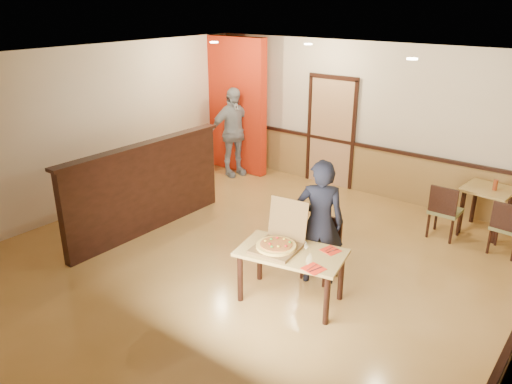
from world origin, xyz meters
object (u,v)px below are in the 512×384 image
at_px(side_table, 487,199).
at_px(pizza_box, 278,243).
at_px(diner_chair, 323,245).
at_px(diner, 320,223).
at_px(side_chair_right, 507,226).
at_px(passerby, 233,132).
at_px(side_chair_left, 444,210).
at_px(main_table, 291,259).
at_px(condiment, 495,185).

bearing_deg(side_table, pizza_box, -113.47).
relative_size(diner_chair, diner, 0.50).
distance_m(diner_chair, diner, 0.41).
xyz_separation_m(side_chair_right, passerby, (-5.39, 0.29, 0.46)).
relative_size(side_chair_left, passerby, 0.48).
bearing_deg(pizza_box, passerby, 129.78).
xyz_separation_m(diner_chair, passerby, (-3.60, 2.42, 0.46)).
xyz_separation_m(side_chair_left, diner, (-0.88, -2.27, 0.36)).
bearing_deg(passerby, side_table, -66.31).
distance_m(side_chair_right, diner, 2.91).
height_order(diner_chair, side_chair_left, side_chair_left).
distance_m(main_table, condiment, 3.75).
xyz_separation_m(main_table, pizza_box, (-0.17, -0.03, 0.18)).
bearing_deg(diner, pizza_box, 42.74).
bearing_deg(main_table, diner, 75.58).
relative_size(side_chair_right, pizza_box, 1.25).
relative_size(pizza_box, condiment, 3.99).
bearing_deg(diner_chair, diner, -83.03).
height_order(diner_chair, diner, diner).
relative_size(side_chair_right, passerby, 0.45).
distance_m(side_chair_left, condiment, 0.87).
xyz_separation_m(side_chair_left, side_chair_right, (0.90, 0.00, -0.02)).
height_order(side_chair_right, pizza_box, pizza_box).
bearing_deg(condiment, side_table, 160.55).
relative_size(side_chair_left, pizza_box, 1.32).
bearing_deg(main_table, diner_chair, 77.29).
height_order(main_table, side_table, side_table).
height_order(passerby, condiment, passerby).
distance_m(side_table, passerby, 4.97).
xyz_separation_m(diner, pizza_box, (-0.20, -0.63, -0.10)).
bearing_deg(passerby, diner_chair, -103.94).
xyz_separation_m(main_table, side_table, (1.35, 3.48, 0.00)).
distance_m(passerby, pizza_box, 4.68).
xyz_separation_m(diner_chair, side_chair_right, (1.79, 2.13, 0.00)).
xyz_separation_m(side_table, condiment, (0.08, -0.03, 0.26)).
height_order(passerby, pizza_box, passerby).
bearing_deg(passerby, condiment, -66.70).
bearing_deg(condiment, side_chair_right, -58.18).
relative_size(side_chair_left, side_table, 1.16).
distance_m(side_chair_left, diner, 2.46).
bearing_deg(side_chair_left, pizza_box, 69.83).
bearing_deg(passerby, diner, -105.32).
xyz_separation_m(side_chair_right, condiment, (-0.36, 0.58, 0.38)).
bearing_deg(pizza_box, condiment, 58.04).
bearing_deg(condiment, side_chair_left, -132.35).
bearing_deg(diner, main_table, 57.70).
height_order(diner_chair, condiment, condiment).
relative_size(side_chair_left, side_chair_right, 1.05).
height_order(side_table, pizza_box, pizza_box).
bearing_deg(side_table, side_chair_left, -126.20).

